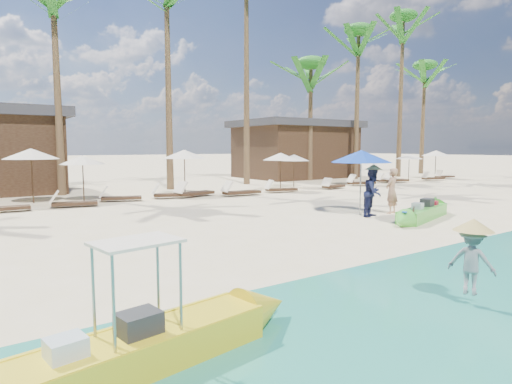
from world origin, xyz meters
TOP-DOWN VIEW (x-y plane):
  - ground at (0.00, 0.00)m, footprint 240.00×240.00m
  - green_canoe at (4.90, 0.13)m, footprint 4.85×1.72m
  - yellow_canoe at (-6.10, -3.91)m, footprint 5.29×1.18m
  - tourist at (5.01, 1.46)m, footprint 0.65×0.51m
  - vendor_green at (3.93, 1.37)m, footprint 0.96×0.85m
  - vendor_yellow at (-1.29, -4.85)m, footprint 0.57×0.73m
  - blue_umbrella at (3.91, 1.90)m, footprint 2.06×2.06m
  - resort_parasol_4 at (-4.93, 11.71)m, footprint 2.20×2.20m
  - lounger_4_left at (-6.27, 9.48)m, footprint 1.75×0.60m
  - lounger_4_right at (-3.89, 9.49)m, footprint 1.80×0.89m
  - resort_parasol_5 at (-3.02, 11.29)m, footprint 1.91×1.91m
  - lounger_5_left at (-1.85, 10.26)m, footprint 1.82×1.06m
  - resort_parasol_6 at (1.67, 11.13)m, footprint 2.13×2.13m
  - lounger_6_left at (0.44, 10.05)m, footprint 1.93×1.10m
  - lounger_6_right at (1.48, 9.90)m, footprint 2.07×1.01m
  - resort_parasol_7 at (6.70, 9.96)m, footprint 1.96×1.96m
  - lounger_7_left at (3.56, 9.12)m, footprint 1.97×0.69m
  - lounger_7_right at (6.08, 9.24)m, footprint 1.78×0.89m
  - resort_parasol_8 at (8.66, 11.20)m, footprint 1.84×1.84m
  - lounger_8_left at (9.67, 9.04)m, footprint 1.71×0.79m
  - resort_parasol_9 at (12.54, 10.12)m, footprint 1.80×1.80m
  - lounger_9_left at (12.56, 9.65)m, footprint 1.88×0.97m
  - lounger_9_right at (15.64, 10.16)m, footprint 1.75×0.77m
  - resort_parasol_10 at (18.21, 10.30)m, footprint 1.81×1.81m
  - lounger_10_left at (16.02, 9.73)m, footprint 1.81×0.85m
  - lounger_10_right at (19.76, 9.52)m, footprint 1.75×0.96m
  - resort_parasol_11 at (21.77, 10.57)m, footprint 2.02×2.02m
  - lounger_11_left at (22.25, 10.14)m, footprint 1.68×0.74m
  - palm_3 at (-3.36, 14.27)m, footprint 2.08×2.08m
  - palm_4 at (2.15, 14.01)m, footprint 2.08×2.08m
  - palm_5 at (7.45, 14.38)m, footprint 2.08×2.08m
  - palm_6 at (12.84, 14.52)m, footprint 2.08×2.08m
  - palm_7 at (16.57, 13.68)m, footprint 2.08×2.08m
  - palm_8 at (21.07, 13.33)m, footprint 2.08×2.08m
  - palm_9 at (26.21, 14.81)m, footprint 2.08×2.08m
  - pavilion_east at (14.00, 17.50)m, footprint 8.80×6.60m

SIDE VIEW (x-z plane):
  - ground at x=0.00m, z-range 0.00..0.00m
  - lounger_11_left at x=22.25m, z-range -0.09..0.46m
  - lounger_8_left at x=9.67m, z-range -0.09..0.47m
  - lounger_10_right at x=19.76m, z-range -0.09..0.47m
  - lounger_9_right at x=15.64m, z-range -0.10..0.48m
  - lounger_7_right at x=6.08m, z-range -0.10..0.48m
  - lounger_4_left at x=-6.27m, z-range -0.10..0.49m
  - lounger_4_right at x=-3.89m, z-range -0.10..0.49m
  - lounger_5_left at x=-1.85m, z-range -0.10..0.49m
  - lounger_10_left at x=16.02m, z-range -0.10..0.49m
  - lounger_9_left at x=12.56m, z-range -0.10..0.51m
  - lounger_6_left at x=0.44m, z-range -0.10..0.52m
  - green_canoe at x=4.90m, z-range -0.10..0.53m
  - lounger_7_left at x=3.56m, z-range -0.11..0.55m
  - yellow_canoe at x=-6.10m, z-range -0.46..0.91m
  - lounger_6_right at x=1.48m, z-range -0.11..0.56m
  - vendor_yellow at x=-1.29m, z-range 0.18..1.18m
  - tourist at x=5.01m, z-range 0.00..1.60m
  - vendor_green at x=3.93m, z-range 0.00..1.64m
  - resort_parasol_9 at x=12.54m, z-range 0.74..2.59m
  - resort_parasol_10 at x=18.21m, z-range 0.75..2.62m
  - resort_parasol_8 at x=8.66m, z-range 0.76..2.66m
  - resort_parasol_5 at x=-3.02m, z-range 0.79..2.75m
  - resort_parasol_7 at x=6.70m, z-range 0.81..2.83m
  - resort_parasol_11 at x=21.77m, z-range 0.83..2.91m
  - resort_parasol_6 at x=1.67m, z-range 0.88..3.08m
  - blue_umbrella at x=3.91m, z-range 0.90..3.12m
  - resort_parasol_4 at x=-4.93m, z-range 0.91..3.18m
  - pavilion_east at x=14.00m, z-range 0.05..4.35m
  - palm_6 at x=12.84m, z-range 2.79..11.31m
  - palm_9 at x=26.21m, z-range 3.14..12.97m
  - palm_3 at x=-3.36m, z-range 3.32..13.83m
  - palm_7 at x=16.57m, z-range 3.46..14.53m
  - palm_4 at x=2.15m, z-range 3.60..15.30m
  - palm_8 at x=21.07m, z-range 3.83..16.53m
  - palm_5 at x=7.45m, z-range 4.02..17.62m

